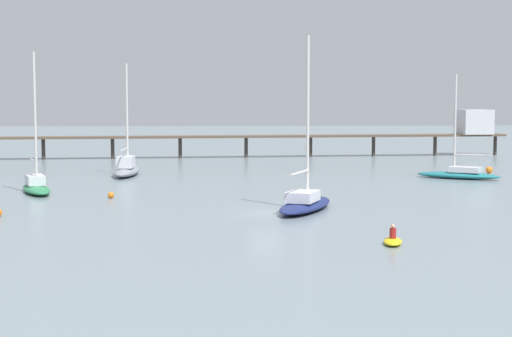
# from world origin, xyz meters

# --- Properties ---
(ground_plane) EXTENTS (400.00, 400.00, 0.00)m
(ground_plane) POSITION_xyz_m (0.00, 0.00, 0.00)
(ground_plane) COLOR gray
(pier) EXTENTS (76.18, 11.12, 6.69)m
(pier) POSITION_xyz_m (16.30, 56.82, 3.83)
(pier) COLOR brown
(pier) RESTS_ON ground_plane
(sailboat_gray) EXTENTS (2.67, 8.93, 11.85)m
(sailboat_gray) POSITION_xyz_m (-13.34, 28.04, 0.82)
(sailboat_gray) COLOR gray
(sailboat_gray) RESTS_ON ground_plane
(sailboat_teal) EXTENTS (8.59, 6.52, 10.64)m
(sailboat_teal) POSITION_xyz_m (20.98, 23.86, 0.60)
(sailboat_teal) COLOR #1E727A
(sailboat_teal) RESTS_ON ground_plane
(sailboat_navy) EXTENTS (5.95, 9.56, 12.56)m
(sailboat_navy) POSITION_xyz_m (2.84, 1.23, 0.68)
(sailboat_navy) COLOR navy
(sailboat_navy) RESTS_ON ground_plane
(sailboat_green) EXTENTS (4.70, 7.93, 12.04)m
(sailboat_green) POSITION_xyz_m (-19.24, 13.00, 0.74)
(sailboat_green) COLOR #287F4C
(sailboat_green) RESTS_ON ground_plane
(dinghy_yellow) EXTENTS (1.40, 2.38, 1.14)m
(dinghy_yellow) POSITION_xyz_m (6.28, -12.37, 0.23)
(dinghy_yellow) COLOR yellow
(dinghy_yellow) RESTS_ON ground_plane
(mooring_buoy_near) EXTENTS (0.52, 0.52, 0.52)m
(mooring_buoy_near) POSITION_xyz_m (-12.22, 8.90, 0.26)
(mooring_buoy_near) COLOR orange
(mooring_buoy_near) RESTS_ON ground_plane
(mooring_buoy_outer) EXTENTS (0.75, 0.75, 0.75)m
(mooring_buoy_outer) POSITION_xyz_m (26.01, 29.55, 0.38)
(mooring_buoy_outer) COLOR orange
(mooring_buoy_outer) RESTS_ON ground_plane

